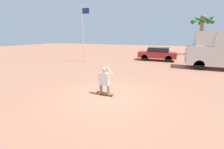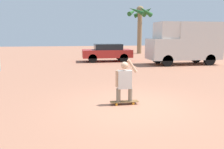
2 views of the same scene
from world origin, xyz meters
name	(u,v)px [view 1 (image 1 of 2)]	position (x,y,z in m)	size (l,w,h in m)	color
ground_plane	(108,97)	(0.00, 0.00, 0.00)	(80.00, 80.00, 0.00)	#A36B51
skateboard	(105,93)	(-0.25, 0.21, 0.08)	(0.92, 0.25, 0.10)	brown
person_skateboarder	(105,79)	(-0.25, 0.21, 0.81)	(0.72, 0.23, 1.38)	gray
camper_van	(224,49)	(6.61, 9.16, 1.72)	(5.43, 2.12, 3.19)	black
parked_car_red	(158,54)	(1.02, 12.11, 0.81)	(4.18, 1.92, 1.50)	black
palm_tree_near_van	(203,25)	(6.25, 19.66, 4.34)	(3.11, 3.21, 5.69)	#8E704C
flagpole	(83,31)	(-6.33, 8.07, 3.30)	(0.92, 0.12, 5.79)	#B7B7BC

